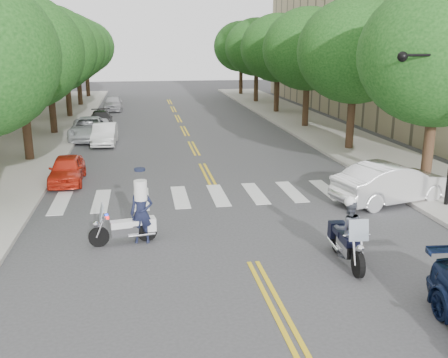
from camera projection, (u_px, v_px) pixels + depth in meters
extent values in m
plane|color=#38383A|center=(253.00, 262.00, 14.14)|extent=(140.00, 140.00, 0.00)
cube|color=#9E9991|center=(44.00, 134.00, 33.55)|extent=(5.00, 60.00, 0.15)
cube|color=#9E9991|center=(314.00, 126.00, 36.55)|extent=(5.00, 60.00, 0.15)
cylinder|color=#382316|center=(27.00, 130.00, 25.63)|extent=(0.44, 0.44, 3.32)
ellipsoid|color=#123E11|center=(19.00, 52.00, 24.60)|extent=(6.40, 6.40, 5.76)
cylinder|color=#382316|center=(53.00, 110.00, 33.24)|extent=(0.44, 0.44, 3.32)
ellipsoid|color=#123E11|center=(47.00, 50.00, 32.21)|extent=(6.40, 6.40, 5.76)
cylinder|color=#382316|center=(69.00, 97.00, 40.85)|extent=(0.44, 0.44, 3.32)
ellipsoid|color=#123E11|center=(64.00, 48.00, 39.82)|extent=(6.40, 6.40, 5.76)
cylinder|color=#382316|center=(80.00, 89.00, 48.46)|extent=(0.44, 0.44, 3.32)
ellipsoid|color=#123E11|center=(76.00, 47.00, 47.43)|extent=(6.40, 6.40, 5.76)
cylinder|color=#382316|center=(88.00, 82.00, 56.08)|extent=(0.44, 0.44, 3.32)
ellipsoid|color=#123E11|center=(85.00, 47.00, 55.04)|extent=(6.40, 6.40, 5.76)
cylinder|color=#382316|center=(428.00, 151.00, 20.79)|extent=(0.44, 0.44, 3.32)
ellipsoid|color=#123E11|center=(439.00, 54.00, 19.76)|extent=(6.40, 6.40, 5.76)
cylinder|color=#382316|center=(350.00, 122.00, 28.40)|extent=(0.44, 0.44, 3.32)
ellipsoid|color=#123E11|center=(355.00, 51.00, 27.37)|extent=(6.40, 6.40, 5.76)
cylinder|color=#382316|center=(306.00, 105.00, 36.02)|extent=(0.44, 0.44, 3.32)
ellipsoid|color=#123E11|center=(308.00, 49.00, 34.98)|extent=(6.40, 6.40, 5.76)
cylinder|color=#382316|center=(277.00, 94.00, 43.63)|extent=(0.44, 0.44, 3.32)
ellipsoid|color=#123E11|center=(278.00, 48.00, 42.59)|extent=(6.40, 6.40, 5.76)
cylinder|color=#382316|center=(256.00, 86.00, 51.24)|extent=(0.44, 0.44, 3.32)
ellipsoid|color=#123E11|center=(257.00, 47.00, 50.21)|extent=(6.40, 6.40, 5.76)
cylinder|color=#382316|center=(241.00, 81.00, 58.85)|extent=(0.44, 0.44, 3.32)
ellipsoid|color=#123E11|center=(241.00, 46.00, 57.82)|extent=(6.40, 6.40, 5.76)
cylinder|color=black|center=(432.00, 55.00, 17.09)|extent=(2.40, 0.10, 0.10)
sphere|color=black|center=(403.00, 57.00, 16.93)|extent=(0.36, 0.36, 0.36)
cylinder|color=black|center=(358.00, 264.00, 13.15)|extent=(0.20, 0.73, 0.72)
cylinder|color=black|center=(338.00, 240.00, 14.78)|extent=(0.24, 0.73, 0.72)
cube|color=silver|center=(347.00, 247.00, 13.99)|extent=(0.40, 0.97, 0.34)
cube|color=black|center=(349.00, 240.00, 13.82)|extent=(0.43, 0.76, 0.23)
cube|color=black|center=(342.00, 231.00, 14.37)|extent=(0.46, 0.61, 0.17)
cube|color=black|center=(337.00, 229.00, 14.86)|extent=(0.49, 0.35, 0.48)
cube|color=#8C99A5|center=(359.00, 230.00, 13.05)|extent=(0.54, 0.20, 0.58)
cube|color=red|center=(360.00, 234.00, 13.28)|extent=(0.11, 0.11, 0.08)
cube|color=#0C26E5|center=(351.00, 235.00, 13.26)|extent=(0.11, 0.11, 0.08)
imported|color=#474C56|center=(348.00, 229.00, 13.84)|extent=(0.85, 0.68, 1.67)
sphere|color=silver|center=(350.00, 202.00, 13.63)|extent=(0.32, 0.32, 0.32)
cylinder|color=black|center=(99.00, 237.00, 15.15)|extent=(0.63, 0.23, 0.62)
cylinder|color=black|center=(147.00, 231.00, 15.60)|extent=(0.64, 0.26, 0.62)
cube|color=silver|center=(125.00, 231.00, 15.36)|extent=(0.86, 0.42, 0.29)
cube|color=silver|center=(121.00, 224.00, 15.27)|extent=(0.69, 0.43, 0.20)
cube|color=silver|center=(138.00, 222.00, 15.43)|extent=(0.56, 0.44, 0.15)
cube|color=silver|center=(151.00, 224.00, 15.58)|extent=(0.34, 0.44, 0.41)
cube|color=#8C99A5|center=(101.00, 212.00, 14.98)|extent=(0.21, 0.47, 0.50)
cube|color=red|center=(107.00, 218.00, 14.97)|extent=(0.11, 0.11, 0.07)
cube|color=#0C26E5|center=(106.00, 215.00, 15.17)|extent=(0.11, 0.11, 0.07)
imported|color=#161A32|center=(142.00, 213.00, 15.30)|extent=(0.74, 0.53, 1.92)
imported|color=white|center=(392.00, 183.00, 19.24)|extent=(5.04, 2.78, 1.57)
imported|color=red|center=(67.00, 169.00, 22.03)|extent=(1.48, 3.55, 1.20)
imported|color=silver|center=(105.00, 134.00, 30.28)|extent=(1.45, 3.90, 1.27)
imported|color=#B4B8BC|center=(89.00, 129.00, 31.88)|extent=(2.37, 5.05, 1.40)
imported|color=black|center=(101.00, 119.00, 36.36)|extent=(1.96, 4.20, 1.19)
imported|color=#ABAAB0|center=(113.00, 103.00, 45.44)|extent=(1.65, 4.08, 1.39)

